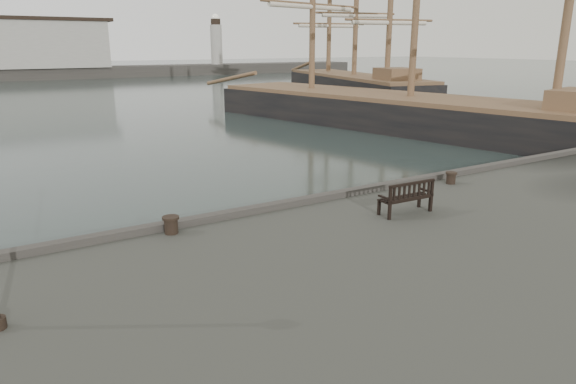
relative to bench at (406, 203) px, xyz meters
name	(u,v)px	position (x,y,z in m)	size (l,w,h in m)	color
ground	(310,250)	(-1.49, 2.32, -1.84)	(400.00, 400.00, 0.00)	black
bench	(406,203)	(0.00, 0.00, 0.00)	(1.56, 0.59, 0.88)	black
bollard_left	(171,225)	(-5.87, 1.82, -0.07)	(0.40, 0.40, 0.42)	black
bollard_right	(451,178)	(3.45, 1.49, -0.09)	(0.37, 0.37, 0.39)	black
tall_ship_main	(409,120)	(17.50, 17.67, -1.16)	(14.29, 35.78, 26.32)	black
tall_ship_far	(353,91)	(28.44, 37.84, -1.05)	(12.31, 28.36, 23.77)	black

